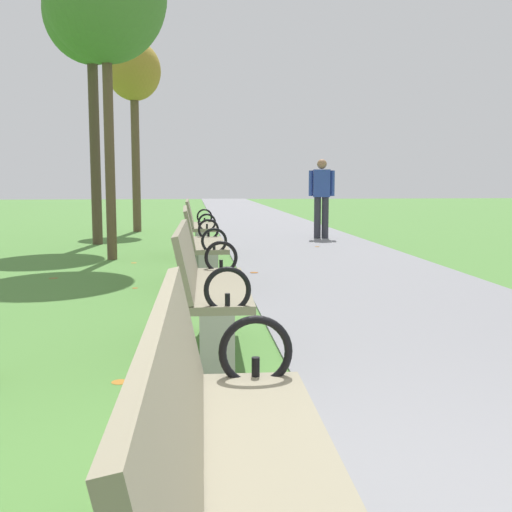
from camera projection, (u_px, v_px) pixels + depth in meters
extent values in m
cube|color=slate|center=(258.00, 219.00, 19.58)|extent=(2.88, 44.00, 0.02)
cube|color=gray|center=(257.00, 483.00, 1.52)|extent=(0.47, 1.61, 0.05)
cube|color=gray|center=(177.00, 396.00, 1.48)|extent=(0.15, 1.60, 0.40)
cube|color=#99968E|center=(240.00, 451.00, 2.28)|extent=(0.20, 0.12, 0.45)
torus|color=black|center=(256.00, 352.00, 2.26)|extent=(0.27, 0.03, 0.27)
cylinder|color=black|center=(256.00, 373.00, 2.27)|extent=(0.03, 0.03, 0.12)
cube|color=gray|center=(215.00, 288.00, 4.31)|extent=(0.48, 1.61, 0.05)
cube|color=gray|center=(187.00, 255.00, 4.26)|extent=(0.16, 1.60, 0.40)
cube|color=#99968E|center=(217.00, 352.00, 3.60)|extent=(0.20, 0.12, 0.45)
cube|color=#99968E|center=(214.00, 303.00, 5.07)|extent=(0.20, 0.12, 0.45)
torus|color=black|center=(227.00, 290.00, 3.55)|extent=(0.27, 0.04, 0.27)
cylinder|color=black|center=(228.00, 304.00, 3.55)|extent=(0.03, 0.03, 0.12)
torus|color=black|center=(221.00, 257.00, 5.05)|extent=(0.27, 0.04, 0.27)
cylinder|color=black|center=(221.00, 267.00, 5.06)|extent=(0.03, 0.03, 0.12)
cube|color=gray|center=(206.00, 245.00, 7.19)|extent=(0.46, 1.61, 0.05)
cube|color=gray|center=(189.00, 225.00, 7.14)|extent=(0.14, 1.60, 0.40)
cube|color=#99968E|center=(208.00, 276.00, 6.49)|extent=(0.20, 0.12, 0.45)
cube|color=#99968E|center=(204.00, 258.00, 7.95)|extent=(0.20, 0.12, 0.45)
torus|color=black|center=(214.00, 241.00, 6.43)|extent=(0.27, 0.03, 0.27)
cylinder|color=black|center=(214.00, 249.00, 6.44)|extent=(0.03, 0.03, 0.12)
torus|color=black|center=(208.00, 229.00, 7.93)|extent=(0.27, 0.03, 0.27)
cylinder|color=black|center=(208.00, 236.00, 7.94)|extent=(0.03, 0.03, 0.12)
cube|color=gray|center=(202.00, 227.00, 10.01)|extent=(0.45, 1.60, 0.05)
cube|color=gray|center=(190.00, 213.00, 9.97)|extent=(0.13, 1.60, 0.40)
cube|color=#99968E|center=(203.00, 247.00, 9.31)|extent=(0.20, 0.12, 0.45)
cube|color=#99968E|center=(201.00, 238.00, 10.77)|extent=(0.20, 0.12, 0.45)
torus|color=black|center=(207.00, 222.00, 9.26)|extent=(0.27, 0.03, 0.27)
cylinder|color=black|center=(207.00, 228.00, 9.27)|extent=(0.03, 0.03, 0.12)
torus|color=black|center=(204.00, 217.00, 10.76)|extent=(0.27, 0.03, 0.27)
cylinder|color=black|center=(205.00, 221.00, 10.77)|extent=(0.03, 0.03, 0.12)
cylinder|color=brown|center=(109.00, 151.00, 9.45)|extent=(0.15, 0.15, 3.29)
cylinder|color=#4C3D2D|center=(95.00, 147.00, 11.73)|extent=(0.19, 0.19, 3.67)
ellipsoid|color=#477A33|center=(91.00, 11.00, 11.44)|extent=(1.73, 1.73, 1.90)
cylinder|color=brown|center=(136.00, 162.00, 14.74)|extent=(0.19, 0.19, 3.29)
ellipsoid|color=olive|center=(134.00, 71.00, 14.49)|extent=(1.24, 1.24, 1.37)
cylinder|color=#2D2D38|center=(325.00, 218.00, 12.95)|extent=(0.14, 0.14, 0.85)
cylinder|color=#2D2D38|center=(317.00, 218.00, 12.95)|extent=(0.14, 0.14, 0.85)
cube|color=#2D4799|center=(322.00, 183.00, 12.87)|extent=(0.37, 0.27, 0.56)
sphere|color=#9E7051|center=(322.00, 164.00, 12.82)|extent=(0.20, 0.20, 0.20)
cylinder|color=#2D4799|center=(332.00, 183.00, 12.85)|extent=(0.09, 0.09, 0.52)
cylinder|color=#2D4799|center=(311.00, 183.00, 12.88)|extent=(0.09, 0.09, 0.52)
cylinder|color=#93511E|center=(135.00, 288.00, 7.07)|extent=(0.08, 0.08, 0.00)
cylinder|color=brown|center=(53.00, 278.00, 7.78)|extent=(0.16, 0.16, 0.00)
cylinder|color=#AD6B23|center=(120.00, 382.00, 3.77)|extent=(0.11, 0.11, 0.00)
cylinder|color=#AD6B23|center=(187.00, 269.00, 8.60)|extent=(0.12, 0.12, 0.00)
cylinder|color=#93511E|center=(254.00, 273.00, 8.11)|extent=(0.12, 0.12, 0.00)
cylinder|color=#AD6B23|center=(317.00, 247.00, 11.31)|extent=(0.10, 0.10, 0.00)
cylinder|color=#AD6B23|center=(134.00, 263.00, 9.23)|extent=(0.12, 0.12, 0.00)
cylinder|color=#93511E|center=(210.00, 240.00, 12.79)|extent=(0.10, 0.10, 0.00)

